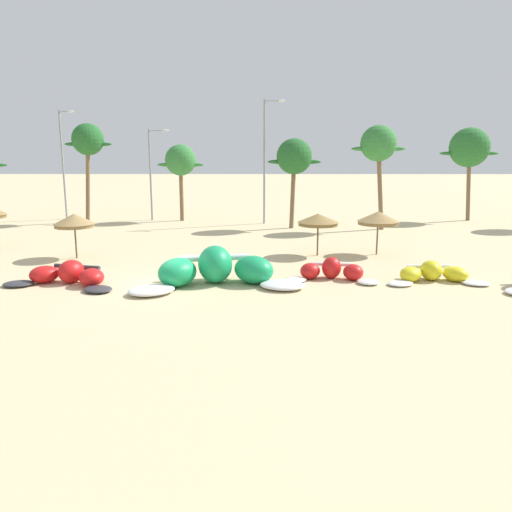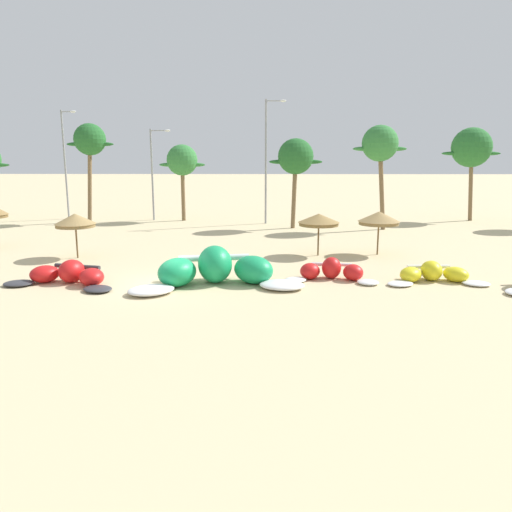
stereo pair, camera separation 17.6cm
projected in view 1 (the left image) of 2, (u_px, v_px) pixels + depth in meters
ground_plane at (161, 284)px, 24.33m from camera, size 260.00×260.00×0.00m
kite_left at (68, 275)px, 24.31m from camera, size 5.79×3.40×1.12m
kite_left_of_center at (216, 270)px, 24.18m from camera, size 8.45×4.56×1.82m
kite_center at (331, 271)px, 25.22m from camera, size 4.78×2.43×1.09m
kite_right_of_center at (433, 274)px, 24.86m from camera, size 5.22×2.44×0.98m
beach_umbrella_middle at (74, 220)px, 29.96m from camera, size 2.41×2.41×2.69m
beach_umbrella_near_palms at (318, 220)px, 30.82m from camera, size 2.53×2.53×2.60m
beach_umbrella_outermost at (378, 218)px, 31.08m from camera, size 2.56×2.56×2.70m
palm_left at (88, 141)px, 44.89m from camera, size 4.23×2.82×8.83m
palm_left_of_gap at (180, 161)px, 46.27m from camera, size 4.25×2.83×7.00m
palm_center_left at (294, 158)px, 41.50m from camera, size 4.40×2.94×7.42m
palm_center_right at (379, 145)px, 40.57m from camera, size 4.36×2.90×8.44m
palm_right_of_gap at (469, 148)px, 46.17m from camera, size 5.40×3.60×8.53m
lamppost_west at (64, 160)px, 47.30m from camera, size 1.47×0.24×10.13m
lamppost_west_center at (152, 169)px, 46.82m from camera, size 1.92×0.24×8.40m
lamppost_east_center at (266, 156)px, 44.24m from camera, size 1.83×0.24×10.77m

